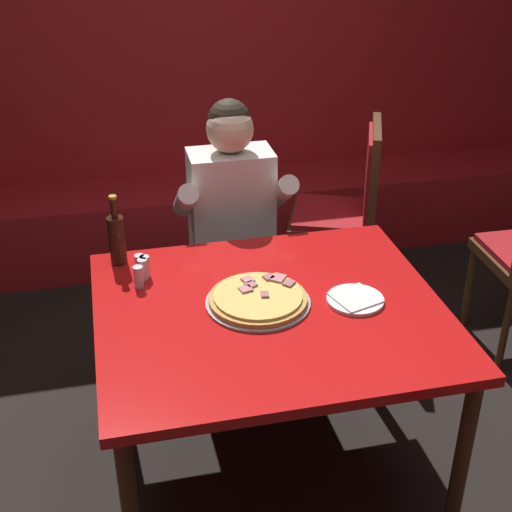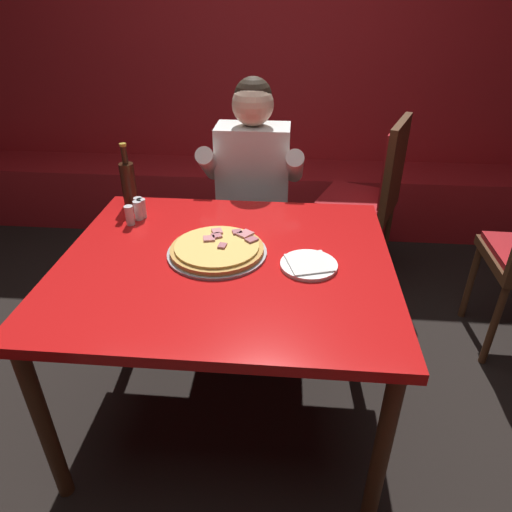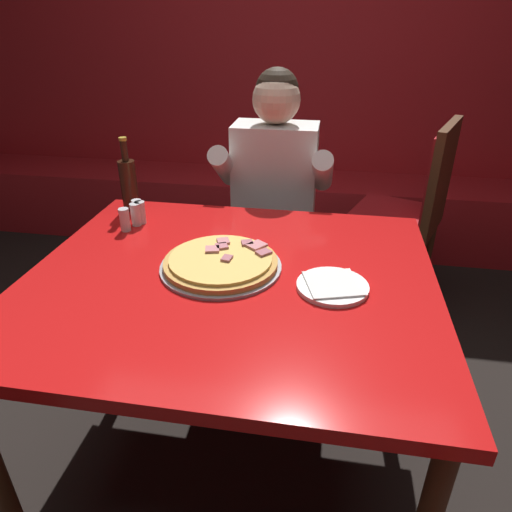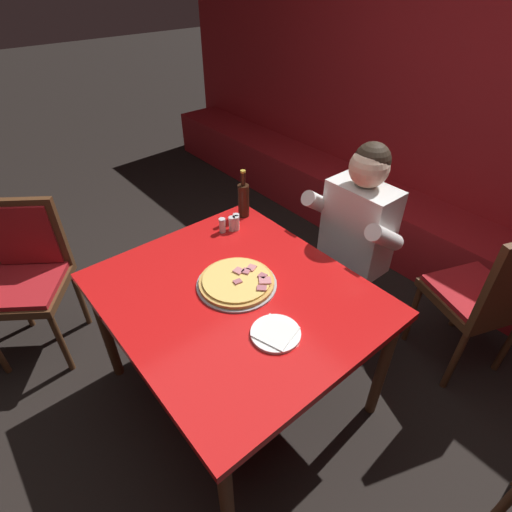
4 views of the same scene
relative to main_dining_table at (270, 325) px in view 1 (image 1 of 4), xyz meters
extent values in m
plane|color=black|center=(0.00, 0.00, -0.69)|extent=(24.00, 24.00, 0.00)
cube|color=#A3191E|center=(0.00, 2.18, 0.26)|extent=(6.80, 0.16, 1.90)
cube|color=#A3191E|center=(0.00, 1.86, -0.46)|extent=(6.46, 0.48, 0.46)
cylinder|color=#4C2D19|center=(0.56, -0.48, -0.33)|extent=(0.06, 0.06, 0.72)
cylinder|color=#4C2D19|center=(-0.56, 0.48, -0.33)|extent=(0.06, 0.06, 0.72)
cylinder|color=#4C2D19|center=(0.56, 0.48, -0.33)|extent=(0.06, 0.06, 0.72)
cube|color=red|center=(0.00, 0.00, 0.05)|extent=(1.25, 1.09, 0.04)
cylinder|color=#9E9EA3|center=(-0.04, 0.04, 0.08)|extent=(0.38, 0.38, 0.01)
cylinder|color=#C69347|center=(-0.04, 0.04, 0.09)|extent=(0.36, 0.36, 0.02)
cylinder|color=#E5BC5B|center=(-0.04, 0.04, 0.11)|extent=(0.32, 0.32, 0.01)
cube|color=#C6757A|center=(-0.05, 0.14, 0.12)|extent=(0.05, 0.06, 0.01)
cube|color=#A85B66|center=(-0.01, 0.03, 0.12)|extent=(0.03, 0.04, 0.01)
cube|color=#C6757A|center=(0.06, 0.13, 0.12)|extent=(0.07, 0.08, 0.01)
cube|color=#C6757A|center=(-0.07, 0.08, 0.12)|extent=(0.05, 0.05, 0.01)
cube|color=#B76670|center=(-0.05, 0.10, 0.12)|extent=(0.05, 0.05, 0.01)
cube|color=#A85B66|center=(0.03, 0.14, 0.12)|extent=(0.05, 0.05, 0.01)
cube|color=#A85B66|center=(0.09, 0.08, 0.12)|extent=(0.06, 0.06, 0.01)
cylinder|color=white|center=(0.31, -0.03, 0.08)|extent=(0.21, 0.21, 0.01)
cube|color=white|center=(0.31, -0.03, 0.09)|extent=(0.19, 0.19, 0.01)
cylinder|color=black|center=(-0.51, 0.45, 0.17)|extent=(0.07, 0.07, 0.20)
cylinder|color=black|center=(-0.51, 0.45, 0.31)|extent=(0.03, 0.03, 0.08)
cylinder|color=#B29933|center=(-0.51, 0.45, 0.36)|extent=(0.03, 0.03, 0.01)
cylinder|color=silver|center=(-0.42, 0.33, 0.11)|extent=(0.04, 0.04, 0.07)
cylinder|color=silver|center=(-0.42, 0.33, 0.10)|extent=(0.03, 0.03, 0.04)
cylinder|color=silver|center=(-0.42, 0.33, 0.15)|extent=(0.04, 0.04, 0.01)
cylinder|color=silver|center=(-0.43, 0.34, 0.11)|extent=(0.04, 0.04, 0.07)
cylinder|color=#28231E|center=(-0.43, 0.34, 0.10)|extent=(0.03, 0.03, 0.04)
cylinder|color=silver|center=(-0.43, 0.34, 0.15)|extent=(0.04, 0.04, 0.01)
cylinder|color=silver|center=(-0.45, 0.25, 0.11)|extent=(0.04, 0.04, 0.07)
cylinder|color=#516B33|center=(-0.45, 0.25, 0.10)|extent=(0.03, 0.03, 0.04)
cylinder|color=silver|center=(-0.45, 0.25, 0.15)|extent=(0.04, 0.04, 0.01)
cylinder|color=silver|center=(-0.43, 0.30, 0.11)|extent=(0.04, 0.04, 0.07)
cylinder|color=#B23323|center=(-0.43, 0.30, 0.10)|extent=(0.03, 0.03, 0.04)
cylinder|color=silver|center=(-0.43, 0.30, 0.15)|extent=(0.04, 0.04, 0.01)
ellipsoid|color=black|center=(-0.07, 0.56, -0.64)|extent=(0.11, 0.24, 0.09)
ellipsoid|color=black|center=(0.13, 0.56, -0.64)|extent=(0.11, 0.24, 0.09)
cylinder|color=#282833|center=(-0.07, 0.56, -0.46)|extent=(0.11, 0.11, 0.43)
cylinder|color=#282833|center=(0.13, 0.56, -0.46)|extent=(0.11, 0.11, 0.43)
cube|color=#282833|center=(0.03, 0.66, -0.18)|extent=(0.34, 0.40, 0.12)
cube|color=silver|center=(0.03, 0.86, 0.09)|extent=(0.38, 0.22, 0.52)
cylinder|color=silver|center=(-0.19, 0.78, 0.17)|extent=(0.09, 0.30, 0.25)
cylinder|color=silver|center=(0.25, 0.78, 0.17)|extent=(0.09, 0.30, 0.25)
sphere|color=beige|center=(0.03, 0.86, 0.46)|extent=(0.21, 0.21, 0.21)
sphere|color=#2D2319|center=(0.03, 0.88, 0.49)|extent=(0.19, 0.19, 0.19)
cylinder|color=#4C2D19|center=(1.25, 0.74, -0.46)|extent=(0.04, 0.04, 0.47)
cylinder|color=#4C2D19|center=(1.24, 0.36, -0.46)|extent=(0.04, 0.04, 0.47)
cylinder|color=#4C2D19|center=(0.52, 1.43, -0.46)|extent=(0.04, 0.04, 0.46)
cylinder|color=#4C2D19|center=(0.39, 1.07, -0.46)|extent=(0.04, 0.04, 0.46)
cylinder|color=#4C2D19|center=(0.88, 1.29, -0.46)|extent=(0.04, 0.04, 0.46)
cylinder|color=#4C2D19|center=(0.74, 0.94, -0.46)|extent=(0.04, 0.04, 0.46)
cube|color=#4C2D19|center=(0.63, 1.18, -0.21)|extent=(0.57, 0.57, 0.05)
cube|color=#A3191E|center=(0.63, 1.18, -0.17)|extent=(0.52, 0.52, 0.03)
cube|color=#4C2D19|center=(0.82, 1.11, 0.07)|extent=(0.19, 0.43, 0.51)
cube|color=#A3191E|center=(0.80, 1.12, 0.07)|extent=(0.15, 0.35, 0.43)
camera|label=1|loc=(-0.53, -2.08, 1.48)|focal=50.00mm
camera|label=2|loc=(0.24, -1.45, 0.96)|focal=32.00mm
camera|label=3|loc=(0.28, -1.18, 0.78)|focal=32.00mm
camera|label=4|loc=(1.12, -0.80, 1.34)|focal=28.00mm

